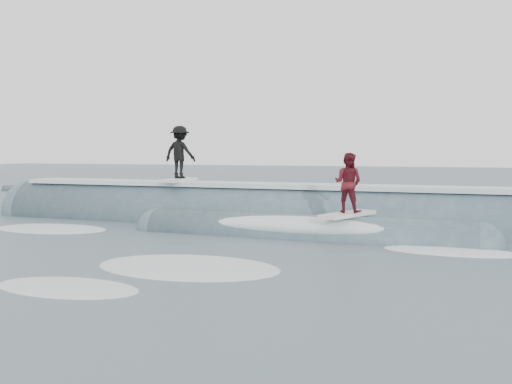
% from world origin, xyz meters
% --- Properties ---
extents(ground, '(160.00, 160.00, 0.00)m').
position_xyz_m(ground, '(0.00, 0.00, 0.00)').
color(ground, '#425460').
rests_on(ground, ground).
extents(breaking_wave, '(21.08, 4.03, 2.50)m').
position_xyz_m(breaking_wave, '(0.27, 4.40, 0.04)').
color(breaking_wave, '#38535E').
rests_on(breaking_wave, ground).
extents(surfer_black, '(1.18, 2.04, 1.86)m').
position_xyz_m(surfer_black, '(-3.13, 4.73, 2.23)').
color(surfer_black, silver).
rests_on(surfer_black, ground).
extents(surfer_red, '(1.21, 2.07, 1.67)m').
position_xyz_m(surfer_red, '(3.05, 2.53, 1.39)').
color(surfer_red, silver).
rests_on(surfer_red, ground).
extents(whitewater, '(14.39, 7.89, 0.10)m').
position_xyz_m(whitewater, '(-0.15, -1.02, 0.00)').
color(whitewater, white).
rests_on(whitewater, ground).
extents(far_swells, '(36.17, 8.65, 0.80)m').
position_xyz_m(far_swells, '(-1.78, 17.65, 0.00)').
color(far_swells, '#38535E').
rests_on(far_swells, ground).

